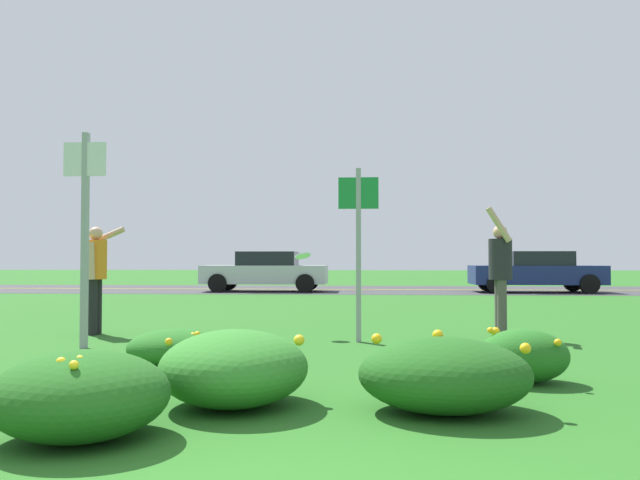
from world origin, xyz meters
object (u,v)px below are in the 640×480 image
object	(u,v)px
sign_post_by_roadside	(359,236)
person_thrower_orange_shirt	(96,270)
frisbee_white	(303,256)
car_navy_center_left	(536,271)
car_silver_center_right	(266,271)
sign_post_near_path	(85,218)
person_catcher_dark_shirt	(500,269)

from	to	relation	value
sign_post_by_roadside	person_thrower_orange_shirt	distance (m)	4.12
person_thrower_orange_shirt	frisbee_white	bearing A→B (deg)	0.19
person_thrower_orange_shirt	car_navy_center_left	bearing A→B (deg)	53.41
car_navy_center_left	car_silver_center_right	size ratio (longest dim) A/B	1.00
car_silver_center_right	person_thrower_orange_shirt	bearing A→B (deg)	-92.08
sign_post_by_roadside	person_thrower_orange_shirt	size ratio (longest dim) A/B	1.45
sign_post_near_path	car_navy_center_left	world-z (taller)	sign_post_near_path
person_thrower_orange_shirt	car_silver_center_right	world-z (taller)	person_thrower_orange_shirt
sign_post_by_roadside	car_navy_center_left	distance (m)	15.61
person_thrower_orange_shirt	frisbee_white	world-z (taller)	person_thrower_orange_shirt
person_catcher_dark_shirt	car_navy_center_left	size ratio (longest dim) A/B	0.43
sign_post_near_path	sign_post_by_roadside	xyz separation A→B (m)	(3.55, 0.90, -0.21)
sign_post_by_roadside	frisbee_white	xyz separation A→B (m)	(-0.84, 0.64, -0.27)
frisbee_white	car_navy_center_left	xyz separation A→B (m)	(6.97, 13.70, -0.47)
sign_post_by_roadside	car_navy_center_left	world-z (taller)	sign_post_by_roadside
car_silver_center_right	frisbee_white	bearing A→B (deg)	-78.83
sign_post_by_roadside	person_catcher_dark_shirt	world-z (taller)	sign_post_by_roadside
sign_post_by_roadside	car_silver_center_right	world-z (taller)	sign_post_by_roadside
sign_post_near_path	sign_post_by_roadside	size ratio (longest dim) A/B	1.15
sign_post_near_path	person_catcher_dark_shirt	bearing A→B (deg)	15.67
sign_post_by_roadside	person_thrower_orange_shirt	xyz separation A→B (m)	(-4.05, 0.63, -0.48)
sign_post_near_path	frisbee_white	xyz separation A→B (m)	(2.70, 1.53, -0.48)
frisbee_white	car_silver_center_right	xyz separation A→B (m)	(-2.70, 13.70, -0.47)
sign_post_near_path	car_navy_center_left	xyz separation A→B (m)	(9.68, 15.23, -0.95)
frisbee_white	sign_post_by_roadside	bearing A→B (deg)	-37.07
car_navy_center_left	sign_post_near_path	bearing A→B (deg)	-122.43
sign_post_near_path	car_navy_center_left	size ratio (longest dim) A/B	0.62
person_catcher_dark_shirt	frisbee_white	distance (m)	2.94
person_thrower_orange_shirt	car_silver_center_right	bearing A→B (deg)	87.92
person_thrower_orange_shirt	person_catcher_dark_shirt	bearing A→B (deg)	0.53
sign_post_by_roadside	car_navy_center_left	size ratio (longest dim) A/B	0.54
frisbee_white	car_navy_center_left	world-z (taller)	car_navy_center_left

